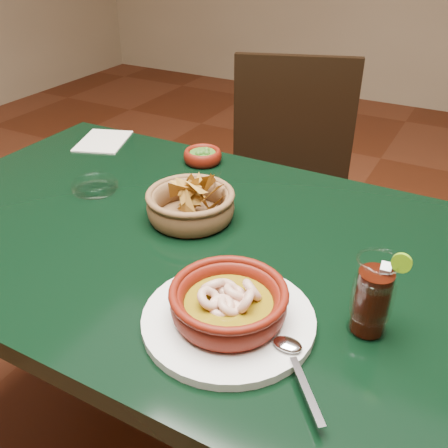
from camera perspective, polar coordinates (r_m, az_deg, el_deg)
The scene contains 8 objects.
dining_table at distance 1.10m, azimuth -5.93°, elevation -4.78°, with size 1.20×0.80×0.75m.
dining_chair at distance 1.71m, azimuth 7.32°, elevation 3.84°, with size 0.55×0.55×0.93m.
shrimp_plate at distance 0.79m, azimuth 0.56°, elevation -9.46°, with size 0.34×0.27×0.08m.
chip_basket at distance 1.06m, azimuth -3.81°, elevation 2.26°, with size 0.22×0.22×0.13m.
guacamole_ramekin at distance 1.32m, azimuth -2.45°, elevation 7.78°, with size 0.12×0.12×0.04m.
cola_drink at distance 0.79m, azimuth 16.61°, elevation -7.98°, with size 0.13×0.13×0.15m.
glass_ashtray at distance 1.22m, azimuth -14.53°, elevation 4.23°, with size 0.12×0.12×0.03m.
paper_menu at distance 1.50m, azimuth -13.63°, elevation 9.21°, with size 0.18×0.20×0.00m.
Camera 1 is at (0.52, -0.72, 1.30)m, focal length 40.00 mm.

